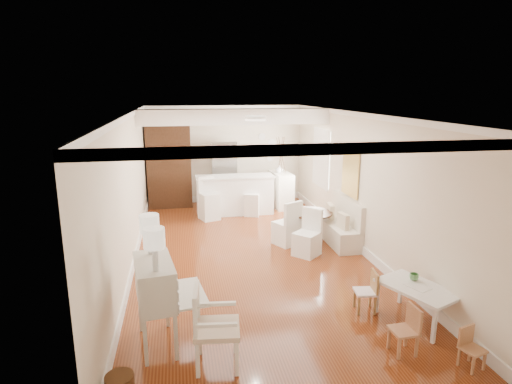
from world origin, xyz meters
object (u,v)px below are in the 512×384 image
object	(u,v)px
gustavian_armchair	(217,327)
kids_chair_c	(473,349)
kids_chair_b	(365,291)
dining_table	(310,226)
breakfast_counter	(235,195)
bar_stool_left	(209,199)
kids_chair_a	(404,330)
sideboard	(281,190)
pantry_cabinet	(169,166)
bar_stool_right	(252,198)
kids_table	(416,304)
slip_chair_far	(287,222)
slip_chair_near	(307,233)
secretary_bureau	(156,304)
fridge	(237,173)

from	to	relation	value
gustavian_armchair	kids_chair_c	world-z (taller)	gustavian_armchair
kids_chair_b	dining_table	bearing A→B (deg)	-174.45
kids_chair_c	breakfast_counter	size ratio (longest dim) A/B	0.25
bar_stool_left	kids_chair_a	bearing A→B (deg)	-91.88
kids_chair_a	sideboard	distance (m)	7.04
pantry_cabinet	breakfast_counter	bearing A→B (deg)	-32.43
bar_stool_right	gustavian_armchair	bearing A→B (deg)	-86.63
kids_table	kids_chair_b	size ratio (longest dim) A/B	1.68
slip_chair_far	sideboard	distance (m)	3.03
kids_table	slip_chair_near	world-z (taller)	slip_chair_near
bar_stool_right	pantry_cabinet	world-z (taller)	pantry_cabinet
kids_chair_a	slip_chair_far	distance (m)	4.09
kids_chair_b	dining_table	size ratio (longest dim) A/B	0.67
gustavian_armchair	bar_stool_right	distance (m)	6.33
gustavian_armchair	sideboard	distance (m)	7.27
kids_chair_c	dining_table	xyz separation A→B (m)	(-0.54, 4.64, 0.07)
kids_chair_b	bar_stool_right	distance (m)	5.32
slip_chair_near	sideboard	size ratio (longest dim) A/B	0.91
bar_stool_left	secretary_bureau	bearing A→B (deg)	-120.70
kids_table	bar_stool_right	world-z (taller)	bar_stool_right
kids_chair_b	bar_stool_right	xyz separation A→B (m)	(-0.79, 5.26, 0.16)
kids_chair_a	bar_stool_left	xyz separation A→B (m)	(-1.94, 6.17, 0.23)
kids_chair_c	breakfast_counter	distance (m)	7.27
secretary_bureau	dining_table	world-z (taller)	secretary_bureau
fridge	sideboard	distance (m)	1.37
kids_table	pantry_cabinet	size ratio (longest dim) A/B	0.46
kids_chair_b	breakfast_counter	bearing A→B (deg)	-159.55
kids_chair_b	slip_chair_far	distance (m)	3.02
kids_table	kids_chair_b	distance (m)	0.72
slip_chair_near	bar_stool_right	distance (m)	3.02
slip_chair_far	kids_table	bearing A→B (deg)	79.34
kids_chair_a	dining_table	bearing A→B (deg)	176.17
kids_table	breakfast_counter	bearing A→B (deg)	106.92
slip_chair_far	fridge	distance (m)	3.64
kids_chair_c	bar_stool_left	bearing A→B (deg)	95.69
gustavian_armchair	slip_chair_near	distance (m)	3.81
kids_chair_a	pantry_cabinet	distance (m)	8.25
kids_chair_c	kids_chair_a	bearing A→B (deg)	130.83
slip_chair_near	fridge	xyz separation A→B (m)	(-0.81, 4.26, 0.43)
secretary_bureau	slip_chair_near	bearing A→B (deg)	34.59
kids_chair_b	kids_chair_c	world-z (taller)	kids_chair_b
kids_chair_b	kids_chair_c	size ratio (longest dim) A/B	1.24
kids_chair_b	bar_stool_right	size ratio (longest dim) A/B	0.67
gustavian_armchair	fridge	distance (m)	7.57
gustavian_armchair	breakfast_counter	world-z (taller)	breakfast_counter
kids_chair_c	dining_table	size ratio (longest dim) A/B	0.54
kids_chair_a	dining_table	distance (m)	4.21
kids_chair_a	slip_chair_far	world-z (taller)	slip_chair_far
kids_table	breakfast_counter	distance (m)	6.19
kids_chair_b	bar_stool_right	world-z (taller)	bar_stool_right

